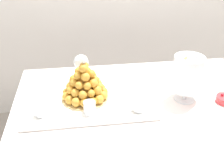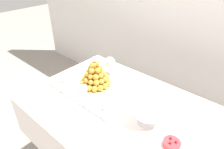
{
  "view_description": "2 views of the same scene",
  "coord_description": "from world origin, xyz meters",
  "px_view_note": "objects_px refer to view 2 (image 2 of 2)",
  "views": [
    {
      "loc": [
        -0.32,
        -1.11,
        1.48
      ],
      "look_at": [
        -0.16,
        0.02,
        0.88
      ],
      "focal_mm": 43.69,
      "sensor_mm": 36.0,
      "label": 1
    },
    {
      "loc": [
        0.61,
        -0.78,
        1.57
      ],
      "look_at": [
        -0.08,
        0.0,
        0.93
      ],
      "focal_mm": 32.07,
      "sensor_mm": 36.0,
      "label": 2
    }
  ],
  "objects_px": {
    "serving_tray": "(95,87)",
    "croquembouche": "(95,75)",
    "dessert_cup_mid_left": "(83,90)",
    "wine_glass": "(110,63)",
    "macaron_goblet": "(149,104)",
    "dessert_cup_left": "(65,78)",
    "dessert_cup_centre": "(107,106)",
    "fruit_tart_plate": "(171,145)"
  },
  "relations": [
    {
      "from": "macaron_goblet",
      "to": "serving_tray",
      "type": "bearing_deg",
      "value": 174.25
    },
    {
      "from": "macaron_goblet",
      "to": "wine_glass",
      "type": "bearing_deg",
      "value": 154.67
    },
    {
      "from": "dessert_cup_left",
      "to": "fruit_tart_plate",
      "type": "height_order",
      "value": "dessert_cup_left"
    },
    {
      "from": "croquembouche",
      "to": "wine_glass",
      "type": "xyz_separation_m",
      "value": [
        -0.01,
        0.17,
        0.03
      ]
    },
    {
      "from": "serving_tray",
      "to": "fruit_tart_plate",
      "type": "relative_size",
      "value": 3.13
    },
    {
      "from": "croquembouche",
      "to": "dessert_cup_centre",
      "type": "bearing_deg",
      "value": -29.56
    },
    {
      "from": "dessert_cup_left",
      "to": "dessert_cup_mid_left",
      "type": "distance_m",
      "value": 0.22
    },
    {
      "from": "fruit_tart_plate",
      "to": "dessert_cup_mid_left",
      "type": "bearing_deg",
      "value": -179.93
    },
    {
      "from": "serving_tray",
      "to": "croquembouche",
      "type": "distance_m",
      "value": 0.09
    },
    {
      "from": "dessert_cup_left",
      "to": "fruit_tart_plate",
      "type": "xyz_separation_m",
      "value": [
        0.88,
        -0.01,
        -0.02
      ]
    },
    {
      "from": "dessert_cup_mid_left",
      "to": "wine_glass",
      "type": "xyz_separation_m",
      "value": [
        -0.02,
        0.3,
        0.09
      ]
    },
    {
      "from": "serving_tray",
      "to": "dessert_cup_mid_left",
      "type": "height_order",
      "value": "dessert_cup_mid_left"
    },
    {
      "from": "dessert_cup_mid_left",
      "to": "dessert_cup_centre",
      "type": "bearing_deg",
      "value": -1.82
    },
    {
      "from": "macaron_goblet",
      "to": "wine_glass",
      "type": "distance_m",
      "value": 0.56
    },
    {
      "from": "croquembouche",
      "to": "dessert_cup_left",
      "type": "bearing_deg",
      "value": -150.43
    },
    {
      "from": "serving_tray",
      "to": "dessert_cup_centre",
      "type": "height_order",
      "value": "dessert_cup_centre"
    },
    {
      "from": "serving_tray",
      "to": "dessert_cup_left",
      "type": "xyz_separation_m",
      "value": [
        -0.23,
        -0.1,
        0.03
      ]
    },
    {
      "from": "serving_tray",
      "to": "macaron_goblet",
      "type": "height_order",
      "value": "macaron_goblet"
    },
    {
      "from": "dessert_cup_centre",
      "to": "wine_glass",
      "type": "distance_m",
      "value": 0.41
    },
    {
      "from": "dessert_cup_centre",
      "to": "wine_glass",
      "type": "height_order",
      "value": "wine_glass"
    },
    {
      "from": "fruit_tart_plate",
      "to": "macaron_goblet",
      "type": "bearing_deg",
      "value": 161.61
    },
    {
      "from": "croquembouche",
      "to": "dessert_cup_mid_left",
      "type": "height_order",
      "value": "croquembouche"
    },
    {
      "from": "croquembouche",
      "to": "wine_glass",
      "type": "bearing_deg",
      "value": 93.2
    },
    {
      "from": "dessert_cup_mid_left",
      "to": "wine_glass",
      "type": "height_order",
      "value": "wine_glass"
    },
    {
      "from": "macaron_goblet",
      "to": "dessert_cup_centre",
      "type": "bearing_deg",
      "value": -164.45
    },
    {
      "from": "dessert_cup_centre",
      "to": "macaron_goblet",
      "type": "height_order",
      "value": "macaron_goblet"
    },
    {
      "from": "croquembouche",
      "to": "wine_glass",
      "type": "relative_size",
      "value": 1.4
    },
    {
      "from": "croquembouche",
      "to": "macaron_goblet",
      "type": "relative_size",
      "value": 0.96
    },
    {
      "from": "serving_tray",
      "to": "fruit_tart_plate",
      "type": "bearing_deg",
      "value": -9.4
    },
    {
      "from": "dessert_cup_left",
      "to": "croquembouche",
      "type": "bearing_deg",
      "value": 29.57
    },
    {
      "from": "dessert_cup_centre",
      "to": "fruit_tart_plate",
      "type": "xyz_separation_m",
      "value": [
        0.43,
        0.01,
        -0.02
      ]
    },
    {
      "from": "fruit_tart_plate",
      "to": "wine_glass",
      "type": "bearing_deg",
      "value": 156.46
    },
    {
      "from": "croquembouche",
      "to": "wine_glass",
      "type": "distance_m",
      "value": 0.17
    },
    {
      "from": "croquembouche",
      "to": "fruit_tart_plate",
      "type": "height_order",
      "value": "croquembouche"
    },
    {
      "from": "macaron_goblet",
      "to": "wine_glass",
      "type": "xyz_separation_m",
      "value": [
        -0.5,
        0.24,
        -0.02
      ]
    },
    {
      "from": "dessert_cup_mid_left",
      "to": "dessert_cup_centre",
      "type": "distance_m",
      "value": 0.23
    },
    {
      "from": "serving_tray",
      "to": "wine_glass",
      "type": "bearing_deg",
      "value": 98.3
    },
    {
      "from": "dessert_cup_left",
      "to": "dessert_cup_centre",
      "type": "distance_m",
      "value": 0.45
    },
    {
      "from": "dessert_cup_centre",
      "to": "macaron_goblet",
      "type": "relative_size",
      "value": 0.25
    },
    {
      "from": "dessert_cup_mid_left",
      "to": "fruit_tart_plate",
      "type": "distance_m",
      "value": 0.66
    },
    {
      "from": "macaron_goblet",
      "to": "wine_glass",
      "type": "height_order",
      "value": "macaron_goblet"
    },
    {
      "from": "dessert_cup_left",
      "to": "serving_tray",
      "type": "bearing_deg",
      "value": 23.2
    }
  ]
}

